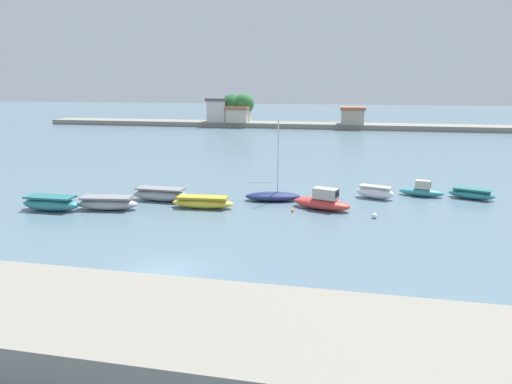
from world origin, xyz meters
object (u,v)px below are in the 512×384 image
(moored_boat_4, at_px, (273,196))
(moored_boat_7, at_px, (422,191))
(moored_boat_1, at_px, (107,203))
(moored_boat_2, at_px, (161,194))
(moored_boat_6, at_px, (375,192))
(moored_boat_3, at_px, (203,202))
(moored_boat_0, at_px, (51,203))
(moored_boat_8, at_px, (472,194))
(mooring_buoy_1, at_px, (50,197))
(mooring_buoy_0, at_px, (375,216))
(mooring_buoy_3, at_px, (292,211))
(moored_boat_5, at_px, (322,202))

(moored_boat_4, distance_m, moored_boat_7, 13.69)
(moored_boat_1, xyz_separation_m, moored_boat_2, (3.13, 3.52, 0.03))
(moored_boat_2, distance_m, moored_boat_6, 18.96)
(moored_boat_3, bearing_deg, moored_boat_1, -168.82)
(moored_boat_6, bearing_deg, moored_boat_2, -149.00)
(moored_boat_0, height_order, moored_boat_2, moored_boat_0)
(moored_boat_4, height_order, moored_boat_8, moored_boat_4)
(mooring_buoy_1, bearing_deg, mooring_buoy_0, -0.67)
(moored_boat_2, distance_m, mooring_buoy_1, 10.04)
(mooring_buoy_3, bearing_deg, moored_boat_2, 173.91)
(moored_boat_1, distance_m, moored_boat_4, 13.86)
(moored_boat_5, height_order, moored_boat_8, moored_boat_5)
(moored_boat_7, bearing_deg, moored_boat_4, -150.15)
(moored_boat_3, relative_size, mooring_buoy_3, 21.72)
(moored_boat_1, relative_size, moored_boat_5, 1.03)
(moored_boat_4, distance_m, mooring_buoy_3, 3.87)
(moored_boat_2, relative_size, moored_boat_7, 1.31)
(moored_boat_4, bearing_deg, mooring_buoy_1, 179.29)
(mooring_buoy_3, bearing_deg, moored_boat_3, -177.75)
(moored_boat_0, height_order, moored_boat_3, moored_boat_0)
(moored_boat_0, bearing_deg, moored_boat_3, 14.19)
(moored_boat_6, xyz_separation_m, moored_boat_8, (8.41, 1.57, -0.11))
(moored_boat_3, height_order, mooring_buoy_3, moored_boat_3)
(moored_boat_2, xyz_separation_m, moored_boat_6, (18.41, 4.52, -0.00))
(moored_boat_8, bearing_deg, moored_boat_5, -135.17)
(moored_boat_7, bearing_deg, moored_boat_0, -148.48)
(moored_boat_0, distance_m, mooring_buoy_3, 19.51)
(moored_boat_7, xyz_separation_m, mooring_buoy_0, (-4.54, -7.93, -0.28))
(mooring_buoy_1, bearing_deg, moored_boat_0, -52.80)
(moored_boat_3, bearing_deg, mooring_buoy_0, -4.31)
(moored_boat_7, bearing_deg, moored_boat_6, -146.27)
(mooring_buoy_0, bearing_deg, mooring_buoy_3, 175.89)
(moored_boat_7, bearing_deg, moored_boat_5, -132.64)
(moored_boat_1, bearing_deg, moored_boat_7, 13.37)
(moored_boat_0, distance_m, moored_boat_2, 8.79)
(moored_boat_0, distance_m, moored_boat_5, 21.98)
(moored_boat_8, relative_size, mooring_buoy_3, 16.78)
(moored_boat_4, xyz_separation_m, moored_boat_5, (4.41, -1.90, 0.20))
(moored_boat_8, height_order, mooring_buoy_0, moored_boat_8)
(mooring_buoy_0, bearing_deg, moored_boat_2, 174.60)
(moored_boat_1, bearing_deg, moored_boat_6, 13.10)
(moored_boat_3, bearing_deg, moored_boat_8, 15.15)
(moored_boat_4, distance_m, moored_boat_5, 4.81)
(mooring_buoy_3, bearing_deg, moored_boat_5, 29.84)
(moored_boat_6, height_order, moored_boat_8, moored_boat_6)
(moored_boat_5, bearing_deg, mooring_buoy_0, -6.44)
(moored_boat_1, bearing_deg, moored_boat_3, 7.43)
(moored_boat_3, bearing_deg, moored_boat_2, 156.86)
(moored_boat_5, height_order, mooring_buoy_1, moored_boat_5)
(moored_boat_4, height_order, mooring_buoy_0, moored_boat_4)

